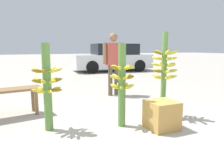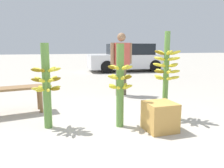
{
  "view_description": "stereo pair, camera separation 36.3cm",
  "coord_description": "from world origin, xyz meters",
  "px_view_note": "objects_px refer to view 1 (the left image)",
  "views": [
    {
      "loc": [
        -1.37,
        -2.71,
        1.23
      ],
      "look_at": [
        0.07,
        0.57,
        0.63
      ],
      "focal_mm": 35.0,
      "sensor_mm": 36.0,
      "label": 1
    },
    {
      "loc": [
        -1.03,
        -2.84,
        1.23
      ],
      "look_at": [
        0.07,
        0.57,
        0.63
      ],
      "focal_mm": 35.0,
      "sensor_mm": 36.0,
      "label": 2
    }
  ],
  "objects_px": {
    "banana_stalk_right": "(164,70)",
    "parked_car": "(112,58)",
    "vendor_person": "(113,58)",
    "banana_stalk_center": "(122,83)",
    "produce_crate": "(162,115)",
    "market_bench": "(1,94)",
    "banana_stalk_left": "(47,85)"
  },
  "relations": [
    {
      "from": "banana_stalk_right",
      "to": "vendor_person",
      "type": "distance_m",
      "value": 2.01
    },
    {
      "from": "parked_car",
      "to": "produce_crate",
      "type": "height_order",
      "value": "parked_car"
    },
    {
      "from": "banana_stalk_left",
      "to": "produce_crate",
      "type": "distance_m",
      "value": 1.77
    },
    {
      "from": "parked_car",
      "to": "market_bench",
      "type": "bearing_deg",
      "value": 147.57
    },
    {
      "from": "banana_stalk_left",
      "to": "banana_stalk_center",
      "type": "distance_m",
      "value": 1.11
    },
    {
      "from": "vendor_person",
      "to": "parked_car",
      "type": "height_order",
      "value": "vendor_person"
    },
    {
      "from": "banana_stalk_center",
      "to": "vendor_person",
      "type": "xyz_separation_m",
      "value": [
        0.81,
        2.13,
        0.27
      ]
    },
    {
      "from": "banana_stalk_center",
      "to": "banana_stalk_right",
      "type": "height_order",
      "value": "banana_stalk_right"
    },
    {
      "from": "market_bench",
      "to": "parked_car",
      "type": "relative_size",
      "value": 0.34
    },
    {
      "from": "banana_stalk_center",
      "to": "market_bench",
      "type": "height_order",
      "value": "banana_stalk_center"
    },
    {
      "from": "banana_stalk_right",
      "to": "produce_crate",
      "type": "distance_m",
      "value": 0.86
    },
    {
      "from": "banana_stalk_left",
      "to": "market_bench",
      "type": "distance_m",
      "value": 1.15
    },
    {
      "from": "banana_stalk_right",
      "to": "vendor_person",
      "type": "xyz_separation_m",
      "value": [
        -0.07,
        2.01,
        0.11
      ]
    },
    {
      "from": "market_bench",
      "to": "produce_crate",
      "type": "bearing_deg",
      "value": -43.89
    },
    {
      "from": "banana_stalk_left",
      "to": "market_bench",
      "type": "relative_size",
      "value": 0.93
    },
    {
      "from": "vendor_person",
      "to": "produce_crate",
      "type": "xyz_separation_m",
      "value": [
        -0.3,
        -2.47,
        -0.74
      ]
    },
    {
      "from": "banana_stalk_center",
      "to": "vendor_person",
      "type": "height_order",
      "value": "vendor_person"
    },
    {
      "from": "banana_stalk_center",
      "to": "market_bench",
      "type": "bearing_deg",
      "value": 145.62
    },
    {
      "from": "vendor_person",
      "to": "banana_stalk_left",
      "type": "bearing_deg",
      "value": 39.36
    },
    {
      "from": "banana_stalk_center",
      "to": "parked_car",
      "type": "distance_m",
      "value": 8.27
    },
    {
      "from": "market_bench",
      "to": "parked_car",
      "type": "distance_m",
      "value": 8.12
    },
    {
      "from": "banana_stalk_center",
      "to": "parked_car",
      "type": "height_order",
      "value": "parked_car"
    },
    {
      "from": "parked_car",
      "to": "produce_crate",
      "type": "relative_size",
      "value": 9.64
    },
    {
      "from": "banana_stalk_center",
      "to": "banana_stalk_right",
      "type": "bearing_deg",
      "value": 7.77
    },
    {
      "from": "banana_stalk_right",
      "to": "parked_car",
      "type": "xyz_separation_m",
      "value": [
        2.33,
        7.51,
        -0.16
      ]
    },
    {
      "from": "banana_stalk_center",
      "to": "produce_crate",
      "type": "distance_m",
      "value": 0.78
    },
    {
      "from": "banana_stalk_right",
      "to": "parked_car",
      "type": "distance_m",
      "value": 7.86
    },
    {
      "from": "produce_crate",
      "to": "vendor_person",
      "type": "bearing_deg",
      "value": 83.16
    },
    {
      "from": "banana_stalk_right",
      "to": "market_bench",
      "type": "distance_m",
      "value": 2.86
    },
    {
      "from": "banana_stalk_right",
      "to": "produce_crate",
      "type": "xyz_separation_m",
      "value": [
        -0.36,
        -0.46,
        -0.63
      ]
    },
    {
      "from": "vendor_person",
      "to": "parked_car",
      "type": "bearing_deg",
      "value": -118.46
    },
    {
      "from": "banana_stalk_center",
      "to": "vendor_person",
      "type": "distance_m",
      "value": 2.29
    }
  ]
}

